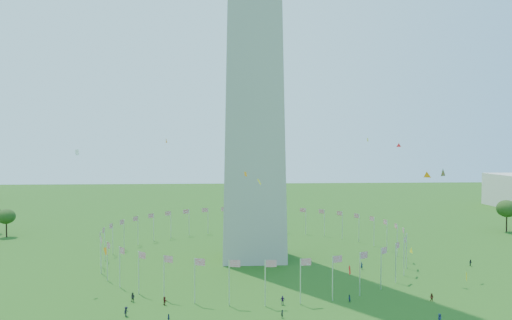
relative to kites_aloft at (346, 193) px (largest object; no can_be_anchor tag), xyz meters
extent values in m
cylinder|color=silver|center=(21.24, 27.24, -16.12)|extent=(0.24, 0.24, 9.00)
cylinder|color=silver|center=(20.63, 34.18, -16.12)|extent=(0.24, 0.24, 9.00)
cylinder|color=silver|center=(18.83, 40.92, -16.12)|extent=(0.24, 0.24, 9.00)
cylinder|color=silver|center=(15.88, 47.24, -16.12)|extent=(0.24, 0.24, 9.00)
cylinder|color=silver|center=(11.88, 52.95, -16.12)|extent=(0.24, 0.24, 9.00)
cylinder|color=silver|center=(6.95, 57.88, -16.12)|extent=(0.24, 0.24, 9.00)
cylinder|color=silver|center=(1.24, 61.88, -16.12)|extent=(0.24, 0.24, 9.00)
cylinder|color=silver|center=(-5.08, 64.83, -16.12)|extent=(0.24, 0.24, 9.00)
cylinder|color=silver|center=(-11.81, 66.63, -16.12)|extent=(0.24, 0.24, 9.00)
cylinder|color=silver|center=(-18.76, 67.24, -16.12)|extent=(0.24, 0.24, 9.00)
cylinder|color=silver|center=(-25.71, 66.63, -16.12)|extent=(0.24, 0.24, 9.00)
cylinder|color=silver|center=(-32.44, 64.83, -16.12)|extent=(0.24, 0.24, 9.00)
cylinder|color=silver|center=(-38.76, 61.88, -16.12)|extent=(0.24, 0.24, 9.00)
cylinder|color=silver|center=(-44.47, 57.88, -16.12)|extent=(0.24, 0.24, 9.00)
cylinder|color=silver|center=(-49.40, 52.95, -16.12)|extent=(0.24, 0.24, 9.00)
cylinder|color=silver|center=(-53.40, 47.24, -16.12)|extent=(0.24, 0.24, 9.00)
cylinder|color=silver|center=(-56.35, 40.92, -16.12)|extent=(0.24, 0.24, 9.00)
cylinder|color=silver|center=(-58.15, 34.18, -16.12)|extent=(0.24, 0.24, 9.00)
cylinder|color=silver|center=(-58.76, 27.24, -16.12)|extent=(0.24, 0.24, 9.00)
cylinder|color=silver|center=(-58.15, 20.29, -16.12)|extent=(0.24, 0.24, 9.00)
cylinder|color=silver|center=(-56.35, 13.56, -16.12)|extent=(0.24, 0.24, 9.00)
cylinder|color=silver|center=(-53.40, 7.24, -16.12)|extent=(0.24, 0.24, 9.00)
cylinder|color=silver|center=(-49.40, 1.53, -16.12)|extent=(0.24, 0.24, 9.00)
cylinder|color=silver|center=(-44.47, -3.40, -16.12)|extent=(0.24, 0.24, 9.00)
cylinder|color=silver|center=(-38.76, -7.40, -16.12)|extent=(0.24, 0.24, 9.00)
cylinder|color=silver|center=(-32.44, -10.35, -16.12)|extent=(0.24, 0.24, 9.00)
cylinder|color=silver|center=(-25.71, -12.15, -16.12)|extent=(0.24, 0.24, 9.00)
cylinder|color=silver|center=(-18.76, -12.76, -16.12)|extent=(0.24, 0.24, 9.00)
cylinder|color=silver|center=(-11.81, -12.15, -16.12)|extent=(0.24, 0.24, 9.00)
cylinder|color=silver|center=(-5.08, -10.35, -16.12)|extent=(0.24, 0.24, 9.00)
cylinder|color=silver|center=(1.24, -7.40, -16.12)|extent=(0.24, 0.24, 9.00)
cylinder|color=silver|center=(6.95, -3.40, -16.12)|extent=(0.24, 0.24, 9.00)
cylinder|color=silver|center=(11.88, 1.53, -16.12)|extent=(0.24, 0.24, 9.00)
cylinder|color=silver|center=(15.88, 7.24, -16.12)|extent=(0.24, 0.24, 9.00)
cylinder|color=silver|center=(18.83, 13.56, -16.12)|extent=(0.24, 0.24, 9.00)
cylinder|color=silver|center=(20.63, 20.29, -16.12)|extent=(0.24, 0.24, 9.00)
imported|color=#242424|center=(-16.23, -19.49, -19.86)|extent=(0.62, 0.67, 1.53)
imported|color=#20274A|center=(-1.89, -11.04, -19.93)|extent=(0.85, 0.84, 1.39)
imported|color=#20264B|center=(-36.35, -20.72, -19.80)|extent=(0.65, 0.99, 1.64)
imported|color=#3A1A4F|center=(-15.34, -12.23, -19.71)|extent=(1.11, 0.73, 1.83)
imported|color=black|center=(-44.78, -8.60, -19.68)|extent=(1.11, 1.00, 1.89)
imported|color=black|center=(-44.45, -16.85, -19.73)|extent=(1.07, 1.32, 1.79)
imported|color=#202A4B|center=(10.83, -24.01, -19.71)|extent=(1.08, 1.03, 1.83)
imported|color=#1D2744|center=(7.54, 13.79, -19.75)|extent=(0.74, 0.61, 1.75)
imported|color=black|center=(36.24, 15.24, -19.79)|extent=(0.68, 0.85, 1.67)
imported|color=#591514|center=(14.52, -11.97, -19.81)|extent=(0.93, 0.99, 1.62)
imported|color=#571314|center=(-38.24, -10.88, -19.80)|extent=(1.43, 1.63, 1.65)
plane|color=orange|center=(20.19, 4.67, 3.38)|extent=(1.25, 1.83, 2.05)
plane|color=white|center=(-59.07, 4.48, 8.84)|extent=(0.81, 1.33, 1.56)
plane|color=orange|center=(-42.57, 30.68, 11.38)|extent=(0.36, 1.85, 1.83)
plane|color=orange|center=(-21.70, 8.12, 3.64)|extent=(1.02, 0.87, 1.25)
plane|color=yellow|center=(-18.44, 9.11, 1.77)|extent=(1.43, 1.26, 1.62)
plane|color=yellow|center=(12.35, 26.07, 11.74)|extent=(0.18, 1.09, 1.10)
plane|color=yellow|center=(13.39, -28.31, -11.17)|extent=(0.20, 1.59, 1.60)
plane|color=yellow|center=(19.15, 11.22, -15.62)|extent=(0.22, 1.63, 1.63)
plane|color=red|center=(-0.53, -6.00, -15.62)|extent=(1.88, 0.48, 1.87)
plane|color=orange|center=(-55.65, 15.54, -15.62)|extent=(1.37, 1.79, 1.87)
plane|color=red|center=(14.52, 7.73, 10.26)|extent=(1.10, 0.61, 1.04)
plane|color=#CC2699|center=(25.35, 7.74, 3.64)|extent=(1.66, 1.28, 2.01)
ellipsoid|color=#2E531B|center=(-99.57, 62.86, -16.00)|extent=(5.92, 5.92, 9.25)
ellipsoid|color=#2E531B|center=(72.81, 61.77, -15.09)|extent=(7.08, 7.08, 11.06)
camera|label=1|loc=(-26.36, -107.64, 10.97)|focal=35.00mm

